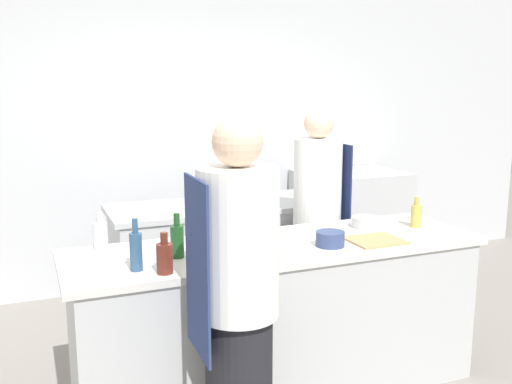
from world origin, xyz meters
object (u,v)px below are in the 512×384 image
bottle_wine (100,235)px  bottle_cooking_oil (165,257)px  chef_at_prep_near (238,301)px  bottle_vinegar (219,236)px  stockpot (230,193)px  bottle_olive_oil (177,240)px  bowl_ceramic_blue (219,237)px  chef_at_stove (317,224)px  bottle_sauce (416,215)px  oven_range (350,223)px  bowl_prep_small (366,222)px  bottle_water (136,250)px  bowl_mixing_large (330,239)px

bottle_wine → bottle_cooking_oil: bearing=-66.9°
chef_at_prep_near → bottle_vinegar: 0.52m
bottle_wine → stockpot: stockpot is taller
bottle_olive_oil → chef_at_prep_near: bearing=-76.1°
bottle_olive_oil → bowl_ceramic_blue: size_ratio=1.15×
chef_at_stove → bottle_wine: 1.62m
bottle_sauce → oven_range: bearing=72.1°
bottle_cooking_oil → chef_at_prep_near: bearing=-51.3°
bowl_prep_small → stockpot: (-0.62, 0.91, 0.08)m
bottle_water → bowl_mixing_large: size_ratio=1.60×
chef_at_prep_near → bottle_water: size_ratio=6.35×
bottle_olive_oil → bowl_prep_small: 1.33m
bottle_vinegar → stockpot: bearing=67.5°
chef_at_stove → bottle_water: bearing=-63.2°
chef_at_stove → bottle_wine: bearing=-79.9°
bottle_vinegar → bottle_water: (-0.46, -0.06, -0.01)m
bottle_wine → stockpot: bearing=35.6°
bottle_vinegar → bottle_cooking_oil: bearing=-155.5°
oven_range → bowl_prep_small: 1.84m
bowl_mixing_large → bottle_water: bearing=-179.3°
bottle_cooking_oil → bottle_water: bearing=141.6°
bottle_sauce → bowl_mixing_large: bottle_sauce is taller
bowl_ceramic_blue → stockpot: stockpot is taller
bottle_wine → bowl_prep_small: bottle_wine is taller
chef_at_prep_near → bowl_prep_small: bearing=-57.0°
bottle_vinegar → bowl_mixing_large: 0.67m
chef_at_stove → bottle_vinegar: size_ratio=5.73×
oven_range → bowl_prep_small: oven_range is taller
bowl_ceramic_blue → bottle_cooking_oil: bearing=-135.9°
bottle_olive_oil → bowl_mixing_large: size_ratio=1.46×
bottle_sauce → bowl_mixing_large: size_ratio=1.20×
bottle_sauce → bowl_ceramic_blue: bearing=175.0°
bottle_cooking_oil → stockpot: bearing=58.2°
bottle_vinegar → bottle_sauce: bottle_vinegar is taller
bowl_prep_small → stockpot: stockpot is taller
bottle_olive_oil → bowl_mixing_large: bottle_olive_oil is taller
bottle_wine → bowl_ceramic_blue: size_ratio=0.98×
bottle_olive_oil → stockpot: 1.29m
bottle_water → bowl_ceramic_blue: size_ratio=1.26×
bowl_prep_small → bottle_cooking_oil: bearing=-164.1°
chef_at_prep_near → bowl_prep_small: 1.39m
bowl_prep_small → stockpot: 1.11m
bottle_sauce → bottle_water: bottle_water is taller
bottle_water → bowl_prep_small: bottle_water is taller
chef_at_stove → oven_range: bearing=137.1°
bottle_sauce → chef_at_stove: bearing=124.5°
bottle_cooking_oil → chef_at_stove: bearing=33.6°
chef_at_prep_near → bottle_water: chef_at_prep_near is taller
bottle_wine → bowl_prep_small: bearing=-5.2°
bottle_vinegar → bottle_wine: (-0.58, 0.41, -0.03)m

